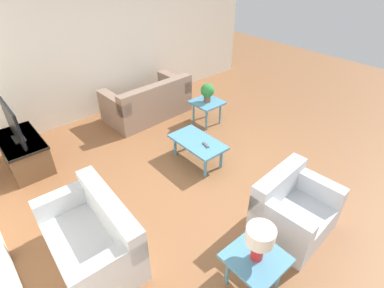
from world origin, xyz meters
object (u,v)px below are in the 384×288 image
(armchair, at_px, (292,210))
(television, at_px, (12,123))
(loveseat, at_px, (94,238))
(side_table_plant, at_px, (207,105))
(side_table_lamp, at_px, (255,261))
(sofa, at_px, (149,103))
(table_lamp, at_px, (260,238))
(tv_stand_chest, at_px, (24,152))
(potted_plant, at_px, (207,91))
(coffee_table, at_px, (198,143))

(armchair, distance_m, television, 4.22)
(loveseat, bearing_deg, armchair, 61.67)
(armchair, height_order, side_table_plant, armchair)
(loveseat, xyz_separation_m, side_table_lamp, (-1.42, -1.10, 0.11))
(sofa, bearing_deg, armchair, 82.27)
(armchair, relative_size, side_table_plant, 1.76)
(side_table_plant, height_order, table_lamp, table_lamp)
(sofa, bearing_deg, loveseat, 43.45)
(side_table_plant, bearing_deg, television, 74.65)
(side_table_lamp, bearing_deg, table_lamp, 0.00)
(sofa, relative_size, television, 2.05)
(side_table_lamp, distance_m, television, 3.99)
(tv_stand_chest, bearing_deg, armchair, -148.79)
(television, height_order, table_lamp, television)
(armchair, xyz_separation_m, potted_plant, (2.69, -1.06, 0.38))
(armchair, height_order, tv_stand_chest, armchair)
(loveseat, height_order, side_table_plant, loveseat)
(armchair, xyz_separation_m, table_lamp, (-0.21, 0.97, 0.45))
(side_table_plant, relative_size, tv_stand_chest, 0.53)
(loveseat, height_order, television, television)
(table_lamp, bearing_deg, television, 17.62)
(coffee_table, height_order, table_lamp, table_lamp)
(table_lamp, bearing_deg, side_table_lamp, 180.00)
(loveseat, xyz_separation_m, coffee_table, (0.63, -2.13, 0.05))
(sofa, relative_size, armchair, 1.78)
(coffee_table, height_order, side_table_plant, side_table_plant)
(armchair, xyz_separation_m, side_table_plant, (2.69, -1.06, 0.10))
(television, bearing_deg, table_lamp, -162.38)
(side_table_plant, xyz_separation_m, tv_stand_chest, (0.89, 3.23, -0.13))
(side_table_plant, bearing_deg, armchair, 158.56)
(loveseat, distance_m, tv_stand_chest, 2.36)
(tv_stand_chest, xyz_separation_m, television, (-0.00, 0.00, 0.54))
(side_table_plant, relative_size, potted_plant, 1.51)
(coffee_table, relative_size, table_lamp, 2.28)
(sofa, xyz_separation_m, potted_plant, (-1.02, -0.72, 0.39))
(side_table_plant, height_order, tv_stand_chest, tv_stand_chest)
(television, bearing_deg, side_table_plant, -105.35)
(side_table_lamp, height_order, television, television)
(tv_stand_chest, bearing_deg, loveseat, -177.61)
(tv_stand_chest, distance_m, table_lamp, 4.00)
(sofa, relative_size, potted_plant, 4.74)
(television, xyz_separation_m, potted_plant, (-0.89, -3.23, -0.12))
(potted_plant, bearing_deg, table_lamp, 145.00)
(coffee_table, xyz_separation_m, television, (1.74, 2.23, 0.46))
(armchair, bearing_deg, side_table_plant, 64.76)
(potted_plant, relative_size, table_lamp, 0.89)
(side_table_plant, distance_m, table_lamp, 3.55)
(side_table_plant, height_order, potted_plant, potted_plant)
(potted_plant, bearing_deg, sofa, 35.46)
(loveseat, relative_size, table_lamp, 3.21)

